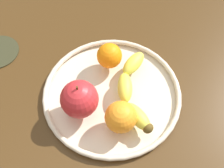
{
  "coord_description": "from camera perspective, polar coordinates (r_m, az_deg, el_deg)",
  "views": [
    {
      "loc": [
        32.0,
        1.16,
        54.87
      ],
      "look_at": [
        0.0,
        0.0,
        4.8
      ],
      "focal_mm": 42.41,
      "sensor_mm": 36.0,
      "label": 1
    }
  ],
  "objects": [
    {
      "name": "ground_plane",
      "position": [
        0.65,
        0.0,
        -3.22
      ],
      "size": [
        138.58,
        138.58,
        4.0
      ],
      "primitive_type": "cube",
      "color": "#442C13"
    },
    {
      "name": "fruit_bowl",
      "position": [
        0.63,
        0.0,
        -1.91
      ],
      "size": [
        32.69,
        32.69,
        1.8
      ],
      "color": "beige",
      "rests_on": "ground_plane"
    },
    {
      "name": "banana",
      "position": [
        0.6,
        4.42,
        -1.24
      ],
      "size": [
        22.51,
        8.4,
        3.42
      ],
      "rotation": [
        0.0,
        0.0,
        0.05
      ],
      "color": "yellow",
      "rests_on": "fruit_bowl"
    },
    {
      "name": "apple",
      "position": [
        0.57,
        -7.04,
        -3.24
      ],
      "size": [
        8.3,
        8.3,
        9.1
      ],
      "color": "red",
      "rests_on": "fruit_bowl"
    },
    {
      "name": "orange_front_left",
      "position": [
        0.55,
        1.9,
        -7.13
      ],
      "size": [
        6.8,
        6.8,
        6.8
      ],
      "primitive_type": "sphere",
      "color": "orange",
      "rests_on": "fruit_bowl"
    },
    {
      "name": "orange_front_right",
      "position": [
        0.64,
        -0.56,
        6.12
      ],
      "size": [
        6.17,
        6.17,
        6.17
      ],
      "primitive_type": "sphere",
      "color": "orange",
      "rests_on": "fruit_bowl"
    }
  ]
}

